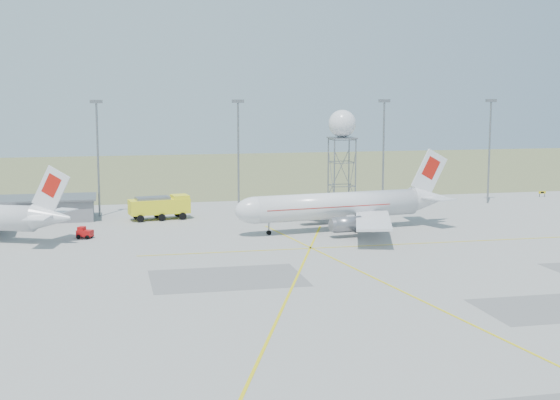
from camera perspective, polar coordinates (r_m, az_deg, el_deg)
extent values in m
plane|color=#9D9D98|center=(84.30, 11.41, -7.28)|extent=(400.00, 400.00, 0.00)
cube|color=#586E3C|center=(217.90, -3.69, 2.14)|extent=(400.00, 120.00, 0.03)
cube|color=gray|center=(140.12, -17.16, -0.68)|extent=(18.00, 9.00, 3.60)
cube|color=slate|center=(139.85, -17.19, 0.11)|extent=(19.00, 10.00, 0.30)
cylinder|color=slate|center=(140.71, -13.17, 2.87)|extent=(0.36, 0.36, 20.00)
cube|color=slate|center=(140.22, -13.30, 7.02)|extent=(2.20, 0.50, 0.60)
cylinder|color=slate|center=(142.65, -3.06, 3.13)|extent=(0.36, 0.36, 20.00)
cube|color=slate|center=(142.17, -3.10, 7.23)|extent=(2.20, 0.50, 0.60)
cylinder|color=slate|center=(149.84, 7.57, 3.30)|extent=(0.36, 0.36, 20.00)
cube|color=slate|center=(149.38, 7.64, 7.20)|extent=(2.20, 0.50, 0.60)
cylinder|color=slate|center=(158.75, 15.06, 3.35)|extent=(0.36, 0.36, 20.00)
cube|color=slate|center=(158.32, 15.19, 7.04)|extent=(2.20, 0.50, 0.60)
cylinder|color=black|center=(172.25, 18.45, 0.34)|extent=(0.10, 0.10, 0.80)
cylinder|color=black|center=(172.87, 18.79, 0.36)|extent=(0.10, 0.10, 0.80)
cube|color=yellow|center=(172.50, 18.63, 0.53)|extent=(1.60, 0.15, 0.50)
cube|color=black|center=(172.43, 18.64, 0.53)|extent=(0.80, 0.03, 0.30)
cylinder|color=silver|center=(123.89, 4.19, -0.41)|extent=(27.50, 7.94, 4.18)
ellipsoid|color=silver|center=(118.88, -1.77, -0.75)|extent=(7.21, 5.08, 4.18)
cube|color=black|center=(118.39, -2.35, -0.48)|extent=(1.89, 2.50, 1.02)
cone|color=silver|center=(131.69, 10.81, 0.10)|extent=(6.80, 5.02, 4.18)
cube|color=silver|center=(131.18, 10.86, 2.00)|extent=(6.68, 1.25, 7.87)
cube|color=#B0140B|center=(131.22, 10.95, 2.32)|extent=(3.62, 0.86, 4.03)
cube|color=silver|center=(134.20, 9.88, 0.49)|extent=(4.12, 6.16, 0.19)
cube|color=silver|center=(128.53, 11.39, 0.13)|extent=(4.12, 6.16, 0.19)
cube|color=silver|center=(133.17, 3.10, -0.27)|extent=(13.52, 16.67, 0.38)
cube|color=silver|center=(116.39, 6.83, -1.51)|extent=(9.94, 17.46, 0.38)
cylinder|color=slate|center=(129.24, 2.63, -0.94)|extent=(4.68, 3.00, 2.41)
cylinder|color=slate|center=(118.34, 4.95, -1.79)|extent=(4.68, 3.00, 2.41)
cube|color=#B0140B|center=(123.02, 3.30, -0.41)|extent=(21.30, 7.10, 0.13)
cylinder|color=black|center=(120.14, -0.82, -2.35)|extent=(0.83, 0.83, 0.94)
cube|color=black|center=(125.33, 5.04, -1.95)|extent=(1.91, 6.36, 0.94)
cylinder|color=slate|center=(125.25, 5.04, -1.73)|extent=(0.28, 0.28, 1.88)
cone|color=silver|center=(117.07, -16.34, -1.24)|extent=(6.76, 5.79, 3.80)
cube|color=silver|center=(116.52, -16.42, 0.70)|extent=(5.69, 2.73, 7.15)
cube|color=#B0140B|center=(116.36, -16.35, 1.03)|extent=(3.13, 1.62, 3.67)
cube|color=silver|center=(119.88, -15.88, -0.78)|extent=(4.90, 6.02, 0.17)
cube|color=silver|center=(114.57, -17.26, -1.23)|extent=(4.90, 6.02, 0.17)
cylinder|color=slate|center=(144.23, 4.00, 1.85)|extent=(0.25, 0.25, 13.35)
cylinder|color=slate|center=(145.45, 5.55, 1.88)|extent=(0.25, 0.25, 13.35)
cylinder|color=slate|center=(149.34, 5.06, 2.04)|extent=(0.25, 0.25, 13.35)
cylinder|color=slate|center=(148.15, 3.54, 2.01)|extent=(0.25, 0.25, 13.35)
cube|color=slate|center=(146.24, 4.56, 4.55)|extent=(4.71, 4.71, 0.26)
sphere|color=silver|center=(146.11, 4.58, 5.59)|extent=(5.13, 5.13, 5.13)
cube|color=yellow|center=(135.89, -8.82, -0.46)|extent=(10.71, 5.00, 2.52)
cube|color=yellow|center=(136.59, -7.33, 0.04)|extent=(3.21, 3.60, 1.60)
cube|color=black|center=(136.77, -7.01, 0.11)|extent=(0.58, 2.96, 1.15)
cube|color=slate|center=(135.44, -9.31, 0.13)|extent=(6.08, 3.61, 0.46)
cube|color=#B50C0E|center=(120.94, -14.08, -2.37)|extent=(2.66, 2.22, 0.93)
cube|color=#B50C0E|center=(121.03, -14.31, -2.02)|extent=(1.34, 1.50, 0.52)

